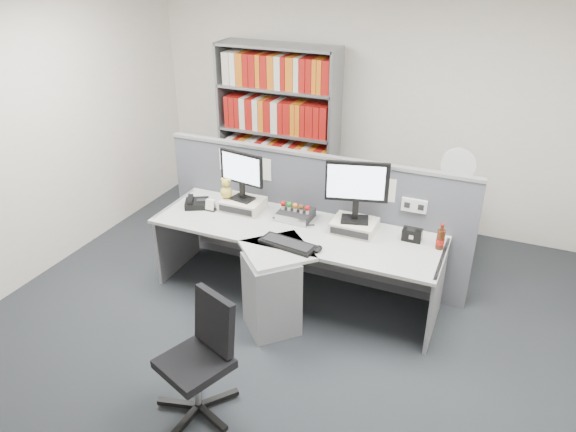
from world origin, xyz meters
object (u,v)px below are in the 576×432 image
at_px(speaker, 412,235).
at_px(shelving_unit, 278,134).
at_px(desk_calendar, 211,206).
at_px(monitor_right, 357,186).
at_px(desk, 286,266).
at_px(desktop_pc, 296,215).
at_px(desk_phone, 196,203).
at_px(keyboard, 288,244).
at_px(mouse, 318,249).
at_px(cola_bottle, 440,239).
at_px(office_chair, 202,354).
at_px(desk_fan, 458,168).
at_px(filing_cabinet, 448,232).
at_px(monitor_left, 242,172).

bearing_deg(speaker, shelving_unit, 142.81).
bearing_deg(desk_calendar, monitor_right, 6.25).
bearing_deg(monitor_right, desk, -142.00).
distance_m(desktop_pc, shelving_unit, 1.69).
distance_m(monitor_right, desk_phone, 1.59).
bearing_deg(keyboard, shelving_unit, 116.39).
bearing_deg(speaker, desk_calendar, -174.55).
distance_m(desk, mouse, 0.43).
height_order(cola_bottle, office_chair, cola_bottle).
height_order(desk, desk_fan, desk_fan).
relative_size(monitor_right, filing_cabinet, 0.78).
bearing_deg(monitor_right, desk_phone, -175.19).
relative_size(desktop_pc, desk_fan, 0.54).
xyz_separation_m(monitor_right, keyboard, (-0.43, -0.47, -0.41)).
height_order(desk, office_chair, office_chair).
xyz_separation_m(desktop_pc, desk_phone, (-0.97, -0.14, -0.00)).
relative_size(desk, desktop_pc, 8.68).
bearing_deg(monitor_right, office_chair, -108.33).
xyz_separation_m(desk, monitor_left, (-0.61, 0.38, 0.64)).
bearing_deg(desk_calendar, monitor_left, 29.50).
height_order(filing_cabinet, desk_fan, desk_fan).
xyz_separation_m(cola_bottle, desk_fan, (-0.03, 1.03, 0.24)).
xyz_separation_m(desktop_pc, desk_fan, (1.27, 1.00, 0.29)).
bearing_deg(cola_bottle, desk, -163.36).
xyz_separation_m(shelving_unit, office_chair, (0.84, -3.13, -0.50)).
xyz_separation_m(desktop_pc, shelving_unit, (-0.83, 1.45, 0.22)).
relative_size(monitor_left, desk_phone, 1.64).
distance_m(keyboard, filing_cabinet, 1.91).
bearing_deg(keyboard, desk_phone, 162.90).
relative_size(desk, shelving_unit, 1.30).
xyz_separation_m(desk_phone, cola_bottle, (2.28, 0.11, 0.05)).
relative_size(monitor_left, mouse, 4.32).
xyz_separation_m(keyboard, desk_fan, (1.14, 1.48, 0.31)).
xyz_separation_m(desk_phone, shelving_unit, (0.15, 1.59, 0.22)).
bearing_deg(mouse, desktop_pc, 130.03).
xyz_separation_m(desk, shelving_unit, (-0.90, 1.85, 0.52)).
bearing_deg(desk_phone, desk_fan, 27.01).
height_order(filing_cabinet, office_chair, office_chair).
relative_size(monitor_right, speaker, 3.33).
xyz_separation_m(monitor_left, mouse, (0.93, -0.45, -0.36)).
bearing_deg(desk_phone, monitor_right, 4.81).
bearing_deg(desktop_pc, speaker, 0.82).
distance_m(desk, monitor_left, 0.97).
height_order(shelving_unit, filing_cabinet, shelving_unit).
bearing_deg(desk_phone, monitor_left, 16.45).
xyz_separation_m(monitor_right, desktop_pc, (-0.56, 0.01, -0.39)).
bearing_deg(desk_phone, cola_bottle, 2.86).
bearing_deg(desk_calendar, cola_bottle, 3.63).
xyz_separation_m(shelving_unit, filing_cabinet, (2.10, -0.45, -0.63)).
height_order(desk, filing_cabinet, desk).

